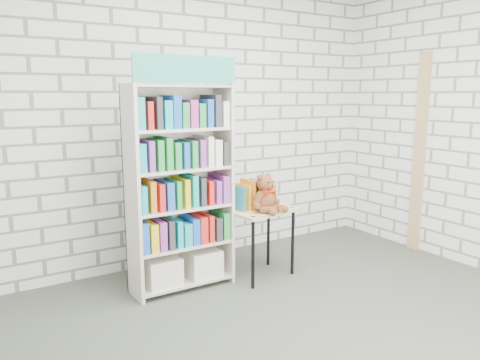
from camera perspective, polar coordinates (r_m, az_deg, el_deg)
ground at (r=3.42m, az=9.49°, el=-18.93°), size 4.50×4.50×0.00m
room_shell at (r=2.99m, az=10.54°, el=12.43°), size 4.52×4.02×2.81m
bookshelf at (r=3.99m, az=-7.33°, el=-0.80°), size 0.88×0.34×1.97m
display_table at (r=4.29m, az=2.62°, el=-4.70°), size 0.65×0.50×0.64m
table_books at (r=4.30m, az=1.76°, el=-1.70°), size 0.44×0.25×0.25m
teddy_bear at (r=4.14m, az=3.23°, el=-2.02°), size 0.31×0.30×0.34m
door_trim at (r=5.32m, az=21.03°, el=3.04°), size 0.05×0.12×2.10m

